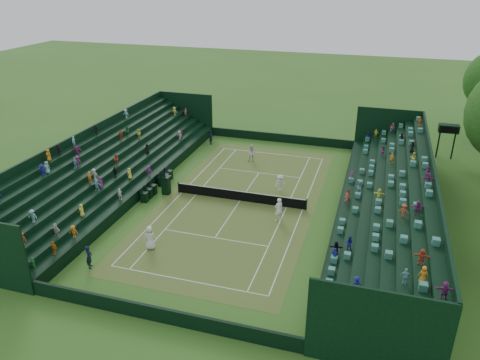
{
  "coord_description": "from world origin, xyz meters",
  "views": [
    {
      "loc": [
        10.62,
        -34.62,
        18.39
      ],
      "look_at": [
        0.0,
        0.0,
        2.0
      ],
      "focal_mm": 35.0,
      "sensor_mm": 36.0,
      "label": 1
    }
  ],
  "objects_px": {
    "tennis_net": "(240,196)",
    "player_far_west": "(252,153)",
    "player_near_west": "(150,238)",
    "player_far_east": "(280,183)",
    "umpire_chair": "(166,183)",
    "player_near_east": "(279,210)"
  },
  "relations": [
    {
      "from": "tennis_net",
      "to": "umpire_chair",
      "type": "distance_m",
      "value": 6.77
    },
    {
      "from": "player_near_west",
      "to": "player_far_east",
      "type": "xyz_separation_m",
      "value": [
        6.8,
        12.09,
        -0.11
      ]
    },
    {
      "from": "player_near_west",
      "to": "player_far_east",
      "type": "distance_m",
      "value": 13.87
    },
    {
      "from": "tennis_net",
      "to": "player_far_west",
      "type": "distance_m",
      "value": 9.2
    },
    {
      "from": "umpire_chair",
      "to": "player_near_west",
      "type": "distance_m",
      "value": 9.0
    },
    {
      "from": "player_far_west",
      "to": "player_far_east",
      "type": "height_order",
      "value": "player_far_west"
    },
    {
      "from": "tennis_net",
      "to": "player_far_east",
      "type": "bearing_deg",
      "value": 46.04
    },
    {
      "from": "tennis_net",
      "to": "player_far_east",
      "type": "xyz_separation_m",
      "value": [
        2.87,
        2.98,
        0.27
      ]
    },
    {
      "from": "player_near_west",
      "to": "player_far_west",
      "type": "relative_size",
      "value": 0.98
    },
    {
      "from": "player_far_east",
      "to": "player_far_west",
      "type": "bearing_deg",
      "value": 83.27
    },
    {
      "from": "tennis_net",
      "to": "player_far_west",
      "type": "bearing_deg",
      "value": 99.19
    },
    {
      "from": "player_near_east",
      "to": "player_far_east",
      "type": "relative_size",
      "value": 1.26
    },
    {
      "from": "umpire_chair",
      "to": "player_far_east",
      "type": "height_order",
      "value": "umpire_chair"
    },
    {
      "from": "tennis_net",
      "to": "player_near_east",
      "type": "xyz_separation_m",
      "value": [
        3.95,
        -2.42,
        0.48
      ]
    },
    {
      "from": "umpire_chair",
      "to": "player_far_west",
      "type": "bearing_deg",
      "value": 61.36
    },
    {
      "from": "player_near_west",
      "to": "player_far_west",
      "type": "bearing_deg",
      "value": -118.06
    },
    {
      "from": "tennis_net",
      "to": "player_near_west",
      "type": "bearing_deg",
      "value": -113.3
    },
    {
      "from": "umpire_chair",
      "to": "player_far_west",
      "type": "distance_m",
      "value": 10.97
    },
    {
      "from": "tennis_net",
      "to": "player_near_west",
      "type": "distance_m",
      "value": 9.93
    },
    {
      "from": "player_near_west",
      "to": "player_far_east",
      "type": "height_order",
      "value": "player_near_west"
    },
    {
      "from": "tennis_net",
      "to": "player_near_east",
      "type": "relative_size",
      "value": 5.83
    },
    {
      "from": "tennis_net",
      "to": "player_far_east",
      "type": "relative_size",
      "value": 7.33
    }
  ]
}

